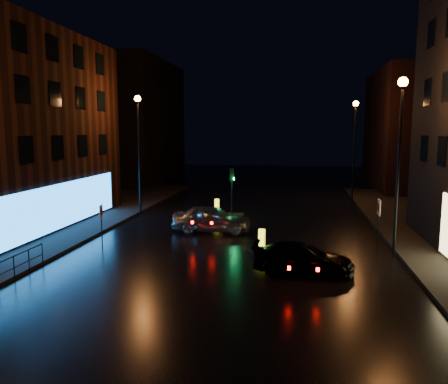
{
  "coord_description": "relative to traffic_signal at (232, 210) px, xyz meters",
  "views": [
    {
      "loc": [
        3.06,
        -15.32,
        5.95
      ],
      "look_at": [
        -0.57,
        6.82,
        2.8
      ],
      "focal_mm": 35.0,
      "sensor_mm": 36.0,
      "label": 1
    }
  ],
  "objects": [
    {
      "name": "street_lamp_rfar",
      "position": [
        9.0,
        8.0,
        5.06
      ],
      "size": [
        0.44,
        0.44,
        8.37
      ],
      "color": "black",
      "rests_on": "ground"
    },
    {
      "name": "traffic_signal",
      "position": [
        0.0,
        0.0,
        0.0
      ],
      "size": [
        1.4,
        2.4,
        3.45
      ],
      "color": "black",
      "rests_on": "ground"
    },
    {
      "name": "ground",
      "position": [
        1.2,
        -14.0,
        -0.5
      ],
      "size": [
        120.0,
        120.0,
        0.0
      ],
      "primitive_type": "plane",
      "color": "black",
      "rests_on": "ground"
    },
    {
      "name": "road_sign_left",
      "position": [
        -5.65,
        -8.37,
        1.1
      ],
      "size": [
        0.15,
        0.52,
        2.13
      ],
      "rotation": [
        0.0,
        0.0,
        0.2
      ],
      "color": "black",
      "rests_on": "ground"
    },
    {
      "name": "bollard_far",
      "position": [
        -1.31,
        1.44,
        -0.27
      ],
      "size": [
        1.03,
        1.33,
        1.04
      ],
      "rotation": [
        0.0,
        0.0,
        -0.22
      ],
      "color": "black",
      "rests_on": "ground"
    },
    {
      "name": "pavement_left",
      "position": [
        -12.8,
        -6.0,
        -0.43
      ],
      "size": [
        12.0,
        44.0,
        0.15
      ],
      "primitive_type": "cube",
      "color": "black",
      "rests_on": "ground"
    },
    {
      "name": "street_lamp_rnear",
      "position": [
        9.0,
        -8.0,
        5.06
      ],
      "size": [
        0.44,
        0.44,
        8.37
      ],
      "color": "black",
      "rests_on": "ground"
    },
    {
      "name": "bollard_near",
      "position": [
        2.68,
        -7.97,
        -0.27
      ],
      "size": [
        1.21,
        1.44,
        1.08
      ],
      "rotation": [
        0.0,
        0.0,
        -0.37
      ],
      "color": "black",
      "rests_on": "ground"
    },
    {
      "name": "silver_hatchback",
      "position": [
        -0.57,
        -4.35,
        0.28
      ],
      "size": [
        4.68,
        2.04,
        1.57
      ],
      "primitive_type": "imported",
      "rotation": [
        0.0,
        0.0,
        1.61
      ],
      "color": "#A8ABAF",
      "rests_on": "ground"
    },
    {
      "name": "building_far_left",
      "position": [
        -14.8,
        21.0,
        6.5
      ],
      "size": [
        8.0,
        16.0,
        14.0
      ],
      "primitive_type": "cube",
      "color": "black",
      "rests_on": "ground"
    },
    {
      "name": "dark_sedan",
      "position": [
        4.64,
        -11.17,
        0.12
      ],
      "size": [
        4.31,
        1.8,
        1.24
      ],
      "primitive_type": "imported",
      "rotation": [
        0.0,
        0.0,
        1.56
      ],
      "color": "black",
      "rests_on": "ground"
    },
    {
      "name": "road_sign_right",
      "position": [
        8.55,
        -6.3,
        1.35
      ],
      "size": [
        0.08,
        0.6,
        2.47
      ],
      "rotation": [
        0.0,
        0.0,
        3.16
      ],
      "color": "black",
      "rests_on": "ground"
    },
    {
      "name": "street_lamp_lfar",
      "position": [
        -6.6,
        -0.0,
        5.06
      ],
      "size": [
        0.44,
        0.44,
        8.37
      ],
      "color": "black",
      "rests_on": "ground"
    },
    {
      "name": "building_far_right",
      "position": [
        16.2,
        18.0,
        5.5
      ],
      "size": [
        8.0,
        14.0,
        12.0
      ],
      "primitive_type": "cube",
      "color": "black",
      "rests_on": "ground"
    }
  ]
}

